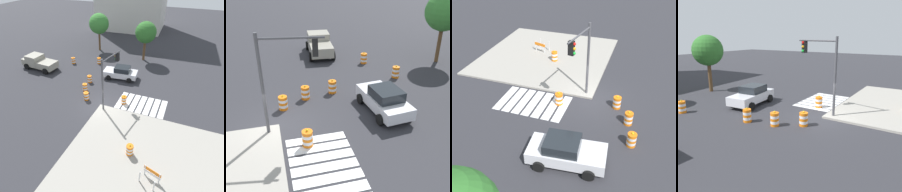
{
  "view_description": "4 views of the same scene",
  "coord_description": "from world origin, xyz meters",
  "views": [
    {
      "loc": [
        7.41,
        -15.01,
        12.61
      ],
      "look_at": [
        0.99,
        0.8,
        0.97
      ],
      "focal_mm": 31.46,
      "sensor_mm": 36.0,
      "label": 1
    },
    {
      "loc": [
        13.61,
        -0.18,
        8.98
      ],
      "look_at": [
        0.1,
        3.47,
        1.56
      ],
      "focal_mm": 44.25,
      "sensor_mm": 36.0,
      "label": 2
    },
    {
      "loc": [
        -3.33,
        16.52,
        11.51
      ],
      "look_at": [
        1.31,
        2.7,
        1.77
      ],
      "focal_mm": 43.27,
      "sensor_mm": 36.0,
      "label": 3
    },
    {
      "loc": [
        -14.12,
        -6.35,
        5.71
      ],
      "look_at": [
        0.16,
        2.8,
        1.2
      ],
      "focal_mm": 36.74,
      "sensor_mm": 36.0,
      "label": 4
    }
  ],
  "objects": [
    {
      "name": "ground_plane",
      "position": [
        0.0,
        0.0,
        0.0
      ],
      "size": [
        120.0,
        120.0,
        0.0
      ],
      "primitive_type": "plane",
      "color": "#2D2D33"
    },
    {
      "name": "crosswalk_stripes",
      "position": [
        4.0,
        1.8,
        0.01
      ],
      "size": [
        5.1,
        3.2,
        0.02
      ],
      "color": "silver",
      "rests_on": "ground"
    },
    {
      "name": "sports_car",
      "position": [
        -0.07,
        6.47,
        0.81
      ],
      "size": [
        4.46,
        2.46,
        1.63
      ],
      "color": "silver",
      "rests_on": "ground"
    },
    {
      "name": "pickup_truck",
      "position": [
        -11.85,
        4.81,
        0.97
      ],
      "size": [
        5.28,
        2.65,
        1.92
      ],
      "color": "gray",
      "rests_on": "ground"
    },
    {
      "name": "traffic_barrel_near_corner",
      "position": [
        -1.91,
        0.43,
        0.45
      ],
      "size": [
        0.56,
        0.56,
        1.02
      ],
      "color": "orange",
      "rests_on": "ground"
    },
    {
      "name": "traffic_barrel_crosswalk_end",
      "position": [
        2.17,
        1.3,
        0.45
      ],
      "size": [
        0.56,
        0.56,
        1.02
      ],
      "color": "orange",
      "rests_on": "ground"
    },
    {
      "name": "traffic_barrel_median_near",
      "position": [
        -3.36,
        3.99,
        0.45
      ],
      "size": [
        0.56,
        0.56,
        1.02
      ],
      "color": "orange",
      "rests_on": "ground"
    },
    {
      "name": "traffic_barrel_median_far",
      "position": [
        -2.93,
        2.01,
        0.45
      ],
      "size": [
        0.56,
        0.56,
        1.02
      ],
      "color": "orange",
      "rests_on": "ground"
    },
    {
      "name": "traffic_barrel_far_curb",
      "position": [
        -4.61,
        9.47,
        0.45
      ],
      "size": [
        0.56,
        0.56,
        1.02
      ],
      "color": "orange",
      "rests_on": "ground"
    },
    {
      "name": "traffic_barrel_lane_center",
      "position": [
        -8.22,
        8.1,
        0.45
      ],
      "size": [
        0.56,
        0.56,
        1.02
      ],
      "color": "orange",
      "rests_on": "ground"
    },
    {
      "name": "traffic_light_pole",
      "position": [
        0.77,
        0.52,
        3.91
      ],
      "size": [
        0.74,
        3.26,
        5.5
      ],
      "color": "#4C4C51",
      "rests_on": "sidewalk_corner"
    },
    {
      "name": "street_tree_streetside_mid",
      "position": [
        -6.87,
        14.58,
        4.39
      ],
      "size": [
        3.23,
        3.23,
        6.03
      ],
      "color": "brown",
      "rests_on": "ground"
    }
  ]
}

